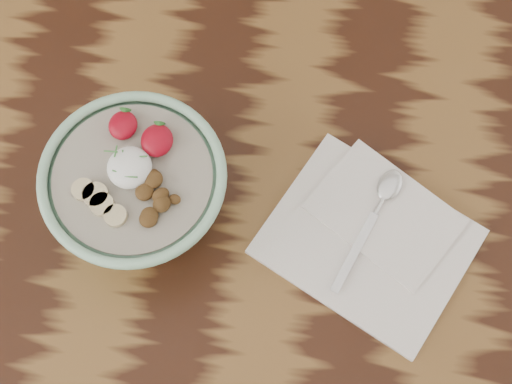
% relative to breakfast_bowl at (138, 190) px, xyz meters
% --- Properties ---
extents(table, '(1.60, 0.90, 0.75)m').
position_rel_breakfast_bowl_xyz_m(table, '(0.06, -0.02, -0.16)').
color(table, black).
rests_on(table, ground).
extents(breakfast_bowl, '(0.21, 0.21, 0.14)m').
position_rel_breakfast_bowl_xyz_m(breakfast_bowl, '(0.00, 0.00, 0.00)').
color(breakfast_bowl, '#95C8A6').
rests_on(breakfast_bowl, table).
extents(napkin, '(0.30, 0.28, 0.01)m').
position_rel_breakfast_bowl_xyz_m(napkin, '(0.28, -0.00, -0.06)').
color(napkin, white).
rests_on(napkin, table).
extents(spoon, '(0.09, 0.17, 0.01)m').
position_rel_breakfast_bowl_xyz_m(spoon, '(0.29, 0.04, -0.05)').
color(spoon, silver).
rests_on(spoon, napkin).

